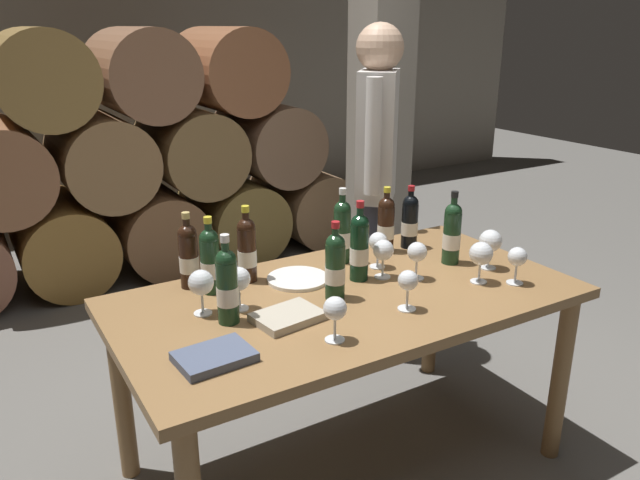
{
  "coord_description": "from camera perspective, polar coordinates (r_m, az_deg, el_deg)",
  "views": [
    {
      "loc": [
        -1.16,
        -1.75,
        1.7
      ],
      "look_at": [
        0.0,
        0.2,
        0.91
      ],
      "focal_mm": 34.78,
      "sensor_mm": 36.0,
      "label": 1
    }
  ],
  "objects": [
    {
      "name": "ground_plane",
      "position": [
        2.7,
        2.31,
        -19.79
      ],
      "size": [
        14.0,
        14.0,
        0.0
      ],
      "primitive_type": "plane",
      "color": "#66635E"
    },
    {
      "name": "cellar_back_wall",
      "position": [
        6.07,
        -20.5,
        15.21
      ],
      "size": [
        10.0,
        0.24,
        2.8
      ],
      "primitive_type": "cube",
      "color": "gray",
      "rests_on": "ground_plane"
    },
    {
      "name": "barrel_stack",
      "position": [
        4.6,
        -15.62,
        6.63
      ],
      "size": [
        3.12,
        0.9,
        1.69
      ],
      "color": "#8D5944",
      "rests_on": "ground_plane"
    },
    {
      "name": "stone_pillar",
      "position": [
        4.18,
        5.62,
        13.61
      ],
      "size": [
        0.32,
        0.32,
        2.6
      ],
      "primitive_type": "cube",
      "color": "gray",
      "rests_on": "ground_plane"
    },
    {
      "name": "dining_table",
      "position": [
        2.34,
        2.53,
        -6.97
      ],
      "size": [
        1.7,
        0.9,
        0.76
      ],
      "color": "olive",
      "rests_on": "ground_plane"
    },
    {
      "name": "wine_bottle_0",
      "position": [
        2.38,
        3.64,
        -0.59
      ],
      "size": [
        0.07,
        0.07,
        0.32
      ],
      "color": "black",
      "rests_on": "dining_table"
    },
    {
      "name": "wine_bottle_1",
      "position": [
        2.22,
        1.4,
        -2.37
      ],
      "size": [
        0.07,
        0.07,
        0.29
      ],
      "color": "#19381E",
      "rests_on": "dining_table"
    },
    {
      "name": "wine_bottle_2",
      "position": [
        2.6,
        12.05,
        0.67
      ],
      "size": [
        0.07,
        0.07,
        0.31
      ],
      "color": "#19381E",
      "rests_on": "dining_table"
    },
    {
      "name": "wine_bottle_3",
      "position": [
        2.06,
        -8.54,
        -4.15
      ],
      "size": [
        0.07,
        0.07,
        0.31
      ],
      "color": "#19381E",
      "rests_on": "dining_table"
    },
    {
      "name": "wine_bottle_4",
      "position": [
        2.38,
        -6.74,
        -0.82
      ],
      "size": [
        0.07,
        0.07,
        0.3
      ],
      "color": "black",
      "rests_on": "dining_table"
    },
    {
      "name": "wine_bottle_5",
      "position": [
        2.76,
        8.26,
        1.77
      ],
      "size": [
        0.07,
        0.07,
        0.28
      ],
      "color": "black",
      "rests_on": "dining_table"
    },
    {
      "name": "wine_bottle_6",
      "position": [
        2.3,
        -10.07,
        -1.83
      ],
      "size": [
        0.07,
        0.07,
        0.29
      ],
      "color": "#19381E",
      "rests_on": "dining_table"
    },
    {
      "name": "wine_bottle_7",
      "position": [
        2.56,
        2.05,
        0.86
      ],
      "size": [
        0.07,
        0.07,
        0.32
      ],
      "color": "#19381E",
      "rests_on": "dining_table"
    },
    {
      "name": "wine_bottle_8",
      "position": [
        2.7,
        6.09,
        1.5
      ],
      "size": [
        0.07,
        0.07,
        0.29
      ],
      "color": "black",
      "rests_on": "dining_table"
    },
    {
      "name": "wine_bottle_9",
      "position": [
        2.36,
        -12.0,
        -1.37
      ],
      "size": [
        0.07,
        0.07,
        0.29
      ],
      "color": "black",
      "rests_on": "dining_table"
    },
    {
      "name": "wine_glass_0",
      "position": [
        2.46,
        17.71,
        -1.59
      ],
      "size": [
        0.07,
        0.07,
        0.15
      ],
      "color": "white",
      "rests_on": "dining_table"
    },
    {
      "name": "wine_glass_1",
      "position": [
        2.58,
        15.41,
        -0.14
      ],
      "size": [
        0.09,
        0.09,
        0.16
      ],
      "color": "white",
      "rests_on": "dining_table"
    },
    {
      "name": "wine_glass_2",
      "position": [
        2.15,
        -7.51,
        -3.67
      ],
      "size": [
        0.08,
        0.08,
        0.16
      ],
      "color": "white",
      "rests_on": "dining_table"
    },
    {
      "name": "wine_glass_3",
      "position": [
        2.42,
        5.84,
        -1.02
      ],
      "size": [
        0.08,
        0.08,
        0.16
      ],
      "color": "white",
      "rests_on": "dining_table"
    },
    {
      "name": "wine_glass_4",
      "position": [
        2.14,
        -10.89,
        -3.96
      ],
      "size": [
        0.09,
        0.09,
        0.16
      ],
      "color": "white",
      "rests_on": "dining_table"
    },
    {
      "name": "wine_glass_5",
      "position": [
        2.42,
        8.93,
        -1.2
      ],
      "size": [
        0.08,
        0.08,
        0.15
      ],
      "color": "white",
      "rests_on": "dining_table"
    },
    {
      "name": "wine_glass_6",
      "position": [
        1.93,
        1.39,
        -6.46
      ],
      "size": [
        0.08,
        0.08,
        0.15
      ],
      "color": "white",
      "rests_on": "dining_table"
    },
    {
      "name": "wine_glass_7",
      "position": [
        2.16,
        8.1,
        -3.86
      ],
      "size": [
        0.07,
        0.07,
        0.15
      ],
      "color": "white",
      "rests_on": "dining_table"
    },
    {
      "name": "wine_glass_8",
      "position": [
        2.43,
        14.59,
        -1.29
      ],
      "size": [
        0.09,
        0.09,
        0.16
      ],
      "color": "white",
      "rests_on": "dining_table"
    },
    {
      "name": "wine_glass_9",
      "position": [
        2.52,
        5.36,
        -0.26
      ],
      "size": [
        0.08,
        0.08,
        0.15
      ],
      "color": "white",
      "rests_on": "dining_table"
    },
    {
      "name": "tasting_notebook",
      "position": [
        2.1,
        -3.0,
        -7.06
      ],
      "size": [
        0.24,
        0.19,
        0.03
      ],
      "primitive_type": "cube",
      "rotation": [
        0.0,
        0.0,
        0.14
      ],
      "color": "#B2A893",
      "rests_on": "dining_table"
    },
    {
      "name": "leather_ledger",
      "position": [
        1.89,
        -9.69,
        -10.54
      ],
      "size": [
        0.23,
        0.17,
        0.03
      ],
      "primitive_type": "cube",
      "rotation": [
        0.0,
        0.0,
        0.07
      ],
      "color": "#4C5670",
      "rests_on": "dining_table"
    },
    {
      "name": "serving_plate",
      "position": [
        2.41,
        -2.06,
        -3.58
      ],
      "size": [
        0.24,
        0.24,
        0.01
      ],
      "primitive_type": "cylinder",
      "color": "white",
      "rests_on": "dining_table"
    },
    {
      "name": "sommelier_presenting",
      "position": [
        3.17,
        5.22,
        7.14
      ],
      "size": [
        0.35,
        0.39,
        1.72
      ],
      "color": "#383842",
      "rests_on": "ground_plane"
    }
  ]
}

